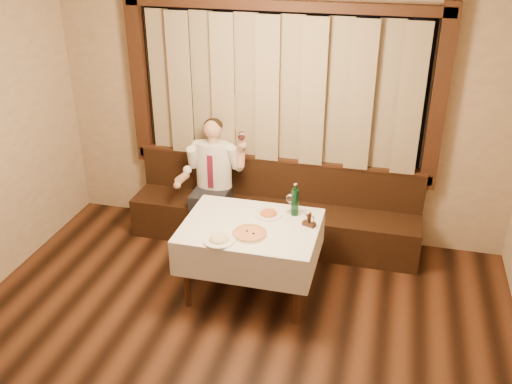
% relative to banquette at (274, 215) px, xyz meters
% --- Properties ---
extents(room, '(5.01, 6.01, 2.81)m').
position_rel_banquette_xyz_m(room, '(-0.00, -1.75, 1.19)').
color(room, black).
rests_on(room, ground).
extents(banquette, '(3.20, 0.61, 0.94)m').
position_rel_banquette_xyz_m(banquette, '(0.00, 0.00, 0.00)').
color(banquette, black).
rests_on(banquette, ground).
extents(dining_table, '(1.27, 0.97, 0.76)m').
position_rel_banquette_xyz_m(dining_table, '(0.00, -1.02, 0.34)').
color(dining_table, black).
rests_on(dining_table, ground).
extents(pizza, '(0.33, 0.33, 0.03)m').
position_rel_banquette_xyz_m(pizza, '(0.04, -1.20, 0.46)').
color(pizza, white).
rests_on(pizza, dining_table).
extents(pasta_red, '(0.27, 0.27, 0.09)m').
position_rel_banquette_xyz_m(pasta_red, '(0.12, -0.81, 0.48)').
color(pasta_red, white).
rests_on(pasta_red, dining_table).
extents(pasta_cream, '(0.29, 0.29, 0.10)m').
position_rel_banquette_xyz_m(pasta_cream, '(-0.20, -1.38, 0.49)').
color(pasta_cream, white).
rests_on(pasta_cream, dining_table).
extents(green_bottle, '(0.07, 0.07, 0.33)m').
position_rel_banquette_xyz_m(green_bottle, '(0.36, -0.73, 0.59)').
color(green_bottle, '#0E4522').
rests_on(green_bottle, dining_table).
extents(table_wine_glass, '(0.07, 0.07, 0.20)m').
position_rel_banquette_xyz_m(table_wine_glass, '(0.30, -0.70, 0.59)').
color(table_wine_glass, white).
rests_on(table_wine_glass, dining_table).
extents(cruet_caddy, '(0.13, 0.10, 0.13)m').
position_rel_banquette_xyz_m(cruet_caddy, '(0.53, -0.91, 0.49)').
color(cruet_caddy, black).
rests_on(cruet_caddy, dining_table).
extents(seated_man, '(0.75, 0.56, 1.39)m').
position_rel_banquette_xyz_m(seated_man, '(-0.68, -0.09, 0.50)').
color(seated_man, black).
rests_on(seated_man, ground).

